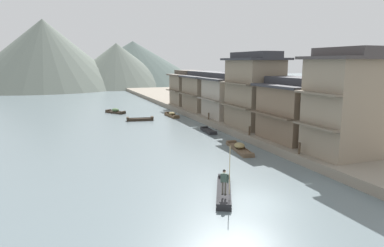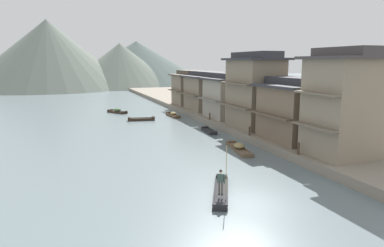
# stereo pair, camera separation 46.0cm
# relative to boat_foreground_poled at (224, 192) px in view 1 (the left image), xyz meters

# --- Properties ---
(ground_plane) EXTENTS (400.00, 400.00, 0.00)m
(ground_plane) POSITION_rel_boat_foreground_poled_xyz_m (1.31, -1.71, -0.14)
(ground_plane) COLOR slate
(riverbank_right) EXTENTS (18.00, 110.00, 0.75)m
(riverbank_right) POSITION_rel_boat_foreground_poled_xyz_m (17.60, 28.29, 0.24)
(riverbank_right) COLOR gray
(riverbank_right) RESTS_ON ground
(boat_foreground_poled) EXTENTS (3.17, 5.27, 0.43)m
(boat_foreground_poled) POSITION_rel_boat_foreground_poled_xyz_m (0.00, 0.00, 0.00)
(boat_foreground_poled) COLOR #232326
(boat_foreground_poled) RESTS_ON ground
(boatman_person) EXTENTS (0.49, 0.41, 3.04)m
(boatman_person) POSITION_rel_boat_foreground_poled_xyz_m (-0.54, -1.15, 1.30)
(boatman_person) COLOR black
(boatman_person) RESTS_ON boat_foreground_poled
(boat_moored_nearest) EXTENTS (3.97, 1.65, 0.54)m
(boat_moored_nearest) POSITION_rel_boat_foreground_poled_xyz_m (1.08, 29.74, 0.04)
(boat_moored_nearest) COLOR #33281E
(boat_moored_nearest) RESTS_ON ground
(boat_moored_second) EXTENTS (1.26, 3.71, 0.40)m
(boat_moored_second) POSITION_rel_boat_foreground_poled_xyz_m (6.99, 18.52, -0.00)
(boat_moored_second) COLOR #232326
(boat_moored_second) RESTS_ON ground
(boat_moored_third) EXTENTS (1.98, 5.52, 0.74)m
(boat_moored_third) POSITION_rel_boat_foreground_poled_xyz_m (6.26, 9.44, 0.10)
(boat_moored_third) COLOR brown
(boat_moored_third) RESTS_ON ground
(boat_moored_far) EXTENTS (1.17, 4.44, 0.74)m
(boat_moored_far) POSITION_rel_boat_foreground_poled_xyz_m (6.47, 31.60, 0.12)
(boat_moored_far) COLOR brown
(boat_moored_far) RESTS_ON ground
(boat_midriver_drifting) EXTENTS (3.04, 3.80, 0.80)m
(boat_midriver_drifting) POSITION_rel_boat_foreground_poled_xyz_m (-1.13, 38.52, 0.16)
(boat_midriver_drifting) COLOR #33281E
(boat_midriver_drifting) RESTS_ON ground
(house_waterfront_nearest) EXTENTS (6.96, 5.55, 8.74)m
(house_waterfront_nearest) POSITION_rel_boat_foreground_poled_xyz_m (12.37, 2.56, 4.93)
(house_waterfront_nearest) COLOR gray
(house_waterfront_nearest) RESTS_ON riverbank_right
(house_waterfront_second) EXTENTS (6.90, 7.18, 6.14)m
(house_waterfront_second) POSITION_rel_boat_foreground_poled_xyz_m (12.35, 8.84, 3.61)
(house_waterfront_second) COLOR #75604C
(house_waterfront_second) RESTS_ON riverbank_right
(house_waterfront_tall) EXTENTS (5.57, 7.38, 8.74)m
(house_waterfront_tall) POSITION_rel_boat_foreground_poled_xyz_m (11.68, 16.14, 4.91)
(house_waterfront_tall) COLOR #7F705B
(house_waterfront_tall) RESTS_ON riverbank_right
(house_waterfront_narrow) EXTENTS (5.18, 7.00, 6.14)m
(house_waterfront_narrow) POSITION_rel_boat_foreground_poled_xyz_m (11.49, 23.87, 3.62)
(house_waterfront_narrow) COLOR gray
(house_waterfront_narrow) RESTS_ON riverbank_right
(house_waterfront_far) EXTENTS (7.01, 7.84, 6.14)m
(house_waterfront_far) POSITION_rel_boat_foreground_poled_xyz_m (12.40, 31.96, 3.61)
(house_waterfront_far) COLOR #7F705B
(house_waterfront_far) RESTS_ON riverbank_right
(house_waterfront_end) EXTENTS (6.84, 6.41, 6.14)m
(house_waterfront_end) POSITION_rel_boat_foreground_poled_xyz_m (12.32, 39.73, 3.62)
(house_waterfront_end) COLOR #7F705B
(house_waterfront_end) RESTS_ON riverbank_right
(mooring_post_dock_near) EXTENTS (0.20, 0.20, 0.98)m
(mooring_post_dock_near) POSITION_rel_boat_foreground_poled_xyz_m (8.95, 4.05, 1.10)
(mooring_post_dock_near) COLOR #473828
(mooring_post_dock_near) RESTS_ON riverbank_right
(mooring_post_dock_mid) EXTENTS (0.20, 0.20, 0.91)m
(mooring_post_dock_mid) POSITION_rel_boat_foreground_poled_xyz_m (8.95, 12.24, 1.07)
(mooring_post_dock_mid) COLOR #473828
(mooring_post_dock_mid) RESTS_ON riverbank_right
(mooring_post_dock_far) EXTENTS (0.20, 0.20, 0.89)m
(mooring_post_dock_far) POSITION_rel_boat_foreground_poled_xyz_m (8.95, 22.98, 1.06)
(mooring_post_dock_far) COLOR #473828
(mooring_post_dock_far) RESTS_ON riverbank_right
(hill_far_west) EXTENTS (39.22, 39.22, 14.70)m
(hill_far_west) POSITION_rel_boat_foreground_poled_xyz_m (9.08, 101.87, 7.21)
(hill_far_west) COLOR slate
(hill_far_west) RESTS_ON ground
(hill_far_centre) EXTENTS (55.62, 55.62, 16.06)m
(hill_far_centre) POSITION_rel_boat_foreground_poled_xyz_m (16.82, 112.26, 7.89)
(hill_far_centre) COLOR #4C5B56
(hill_far_centre) RESTS_ON ground
(hill_far_east) EXTENTS (52.20, 52.20, 21.82)m
(hill_far_east) POSITION_rel_boat_foreground_poled_xyz_m (-13.57, 103.33, 10.77)
(hill_far_east) COLOR slate
(hill_far_east) RESTS_ON ground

